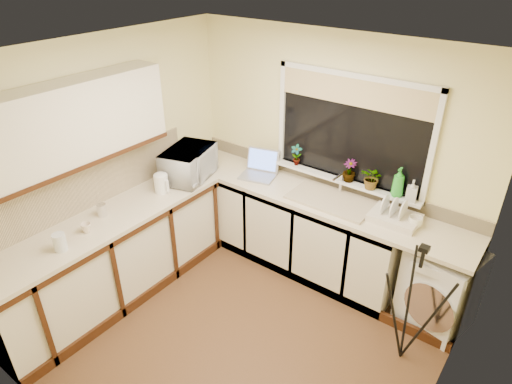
{
  "coord_description": "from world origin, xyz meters",
  "views": [
    {
      "loc": [
        1.87,
        -2.25,
        3.11
      ],
      "look_at": [
        -0.23,
        0.55,
        1.15
      ],
      "focal_mm": 31.27,
      "sensor_mm": 36.0,
      "label": 1
    }
  ],
  "objects_px": {
    "washing_machine": "(440,287)",
    "tripod": "(412,305)",
    "laptop": "(260,169)",
    "soap_bottle_clear": "(412,191)",
    "plant_c": "(349,171)",
    "cup_left": "(86,228)",
    "glass_jug": "(60,242)",
    "microwave": "(189,164)",
    "kettle": "(161,184)",
    "dish_rack": "(395,218)",
    "plant_d": "(372,178)",
    "soap_bottle_green": "(398,182)",
    "plant_a": "(296,155)",
    "steel_jar": "(102,210)",
    "cup_back": "(415,222)"
  },
  "relations": [
    {
      "from": "steel_jar",
      "to": "plant_d",
      "type": "height_order",
      "value": "plant_d"
    },
    {
      "from": "tripod",
      "to": "cup_left",
      "type": "xyz_separation_m",
      "value": [
        -2.52,
        -1.18,
        0.36
      ]
    },
    {
      "from": "washing_machine",
      "to": "plant_a",
      "type": "relative_size",
      "value": 3.48
    },
    {
      "from": "plant_c",
      "to": "kettle",
      "type": "bearing_deg",
      "value": -144.7
    },
    {
      "from": "steel_jar",
      "to": "soap_bottle_clear",
      "type": "distance_m",
      "value": 2.84
    },
    {
      "from": "tripod",
      "to": "laptop",
      "type": "bearing_deg",
      "value": 168.62
    },
    {
      "from": "plant_a",
      "to": "soap_bottle_green",
      "type": "height_order",
      "value": "soap_bottle_green"
    },
    {
      "from": "soap_bottle_green",
      "to": "cup_back",
      "type": "height_order",
      "value": "soap_bottle_green"
    },
    {
      "from": "microwave",
      "to": "plant_d",
      "type": "bearing_deg",
      "value": -85.45
    },
    {
      "from": "laptop",
      "to": "soap_bottle_clear",
      "type": "bearing_deg",
      "value": -8.56
    },
    {
      "from": "glass_jug",
      "to": "plant_d",
      "type": "height_order",
      "value": "plant_d"
    },
    {
      "from": "washing_machine",
      "to": "plant_d",
      "type": "relative_size",
      "value": 3.43
    },
    {
      "from": "kettle",
      "to": "tripod",
      "type": "bearing_deg",
      "value": 6.44
    },
    {
      "from": "kettle",
      "to": "plant_a",
      "type": "bearing_deg",
      "value": 49.86
    },
    {
      "from": "plant_c",
      "to": "plant_d",
      "type": "xyz_separation_m",
      "value": [
        0.25,
        -0.02,
        0.0
      ]
    },
    {
      "from": "glass_jug",
      "to": "soap_bottle_green",
      "type": "height_order",
      "value": "soap_bottle_green"
    },
    {
      "from": "dish_rack",
      "to": "plant_d",
      "type": "bearing_deg",
      "value": 150.97
    },
    {
      "from": "plant_d",
      "to": "kettle",
      "type": "bearing_deg",
      "value": -149.01
    },
    {
      "from": "washing_machine",
      "to": "soap_bottle_green",
      "type": "relative_size",
      "value": 2.75
    },
    {
      "from": "kettle",
      "to": "soap_bottle_clear",
      "type": "relative_size",
      "value": 0.91
    },
    {
      "from": "dish_rack",
      "to": "cup_left",
      "type": "distance_m",
      "value": 2.74
    },
    {
      "from": "washing_machine",
      "to": "cup_left",
      "type": "relative_size",
      "value": 8.63
    },
    {
      "from": "kettle",
      "to": "dish_rack",
      "type": "height_order",
      "value": "kettle"
    },
    {
      "from": "glass_jug",
      "to": "microwave",
      "type": "distance_m",
      "value": 1.57
    },
    {
      "from": "plant_c",
      "to": "tripod",
      "type": "bearing_deg",
      "value": -38.26
    },
    {
      "from": "washing_machine",
      "to": "plant_c",
      "type": "distance_m",
      "value": 1.35
    },
    {
      "from": "washing_machine",
      "to": "plant_c",
      "type": "xyz_separation_m",
      "value": [
        -1.08,
        0.2,
        0.77
      ]
    },
    {
      "from": "dish_rack",
      "to": "glass_jug",
      "type": "xyz_separation_m",
      "value": [
        -2.02,
        -2.07,
        0.04
      ]
    },
    {
      "from": "soap_bottle_clear",
      "to": "soap_bottle_green",
      "type": "bearing_deg",
      "value": 176.08
    },
    {
      "from": "plant_a",
      "to": "soap_bottle_green",
      "type": "distance_m",
      "value": 1.11
    },
    {
      "from": "glass_jug",
      "to": "soap_bottle_green",
      "type": "relative_size",
      "value": 0.53
    },
    {
      "from": "laptop",
      "to": "tripod",
      "type": "height_order",
      "value": "laptop"
    },
    {
      "from": "tripod",
      "to": "plant_a",
      "type": "bearing_deg",
      "value": 160.05
    },
    {
      "from": "soap_bottle_green",
      "to": "kettle",
      "type": "bearing_deg",
      "value": -151.85
    },
    {
      "from": "plant_a",
      "to": "plant_d",
      "type": "bearing_deg",
      "value": -1.08
    },
    {
      "from": "plant_c",
      "to": "soap_bottle_green",
      "type": "xyz_separation_m",
      "value": [
        0.49,
        -0.0,
        0.03
      ]
    },
    {
      "from": "plant_a",
      "to": "soap_bottle_clear",
      "type": "xyz_separation_m",
      "value": [
        1.24,
        -0.01,
        -0.01
      ]
    },
    {
      "from": "tripod",
      "to": "microwave",
      "type": "height_order",
      "value": "microwave"
    },
    {
      "from": "laptop",
      "to": "plant_d",
      "type": "relative_size",
      "value": 1.9
    },
    {
      "from": "cup_left",
      "to": "steel_jar",
      "type": "bearing_deg",
      "value": 114.73
    },
    {
      "from": "washing_machine",
      "to": "tripod",
      "type": "bearing_deg",
      "value": -84.79
    },
    {
      "from": "glass_jug",
      "to": "soap_bottle_clear",
      "type": "height_order",
      "value": "soap_bottle_clear"
    },
    {
      "from": "dish_rack",
      "to": "soap_bottle_clear",
      "type": "xyz_separation_m",
      "value": [
        0.06,
        0.18,
        0.22
      ]
    },
    {
      "from": "plant_d",
      "to": "cup_back",
      "type": "xyz_separation_m",
      "value": [
        0.5,
        -0.16,
        -0.21
      ]
    },
    {
      "from": "microwave",
      "to": "plant_c",
      "type": "distance_m",
      "value": 1.67
    },
    {
      "from": "soap_bottle_clear",
      "to": "glass_jug",
      "type": "bearing_deg",
      "value": -132.85
    },
    {
      "from": "laptop",
      "to": "microwave",
      "type": "bearing_deg",
      "value": -152.23
    },
    {
      "from": "washing_machine",
      "to": "plant_d",
      "type": "xyz_separation_m",
      "value": [
        -0.84,
        0.19,
        0.77
      ]
    },
    {
      "from": "plant_c",
      "to": "glass_jug",
      "type": "bearing_deg",
      "value": -122.82
    },
    {
      "from": "tripod",
      "to": "glass_jug",
      "type": "xyz_separation_m",
      "value": [
        -2.46,
        -1.46,
        0.4
      ]
    }
  ]
}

